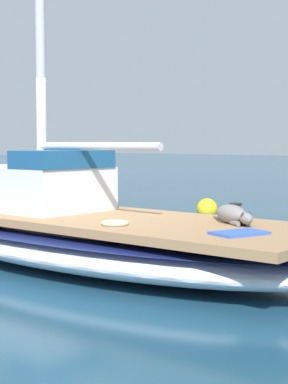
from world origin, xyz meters
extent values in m
plane|color=navy|center=(0.00, 0.00, 0.00)|extent=(120.00, 120.00, 0.00)
ellipsoid|color=white|center=(0.00, 0.00, 0.28)|extent=(2.82, 7.30, 0.56)
ellipsoid|color=navy|center=(0.00, 0.00, 0.46)|extent=(2.83, 7.34, 0.08)
cube|color=#A37A51|center=(0.00, 0.00, 0.61)|extent=(2.34, 6.71, 0.10)
cylinder|color=silver|center=(-0.04, -0.20, 1.56)|extent=(0.10, 2.20, 0.10)
cube|color=silver|center=(-0.05, 1.20, 0.96)|extent=(1.50, 2.26, 0.60)
cube|color=navy|center=(-0.05, 0.43, 1.38)|extent=(1.36, 0.76, 0.24)
ellipsoid|color=gray|center=(0.52, -1.92, 0.77)|extent=(0.52, 0.65, 0.22)
ellipsoid|color=gray|center=(0.34, -2.24, 0.76)|extent=(0.21, 0.24, 0.13)
cone|color=#2A2929|center=(0.38, -2.26, 0.82)|extent=(0.05, 0.05, 0.05)
cone|color=#2A2929|center=(0.30, -2.22, 0.82)|extent=(0.05, 0.05, 0.05)
cylinder|color=gray|center=(0.47, -2.13, 0.69)|extent=(0.14, 0.18, 0.06)
cylinder|color=gray|center=(0.37, -2.07, 0.69)|extent=(0.14, 0.18, 0.06)
cylinder|color=gray|center=(0.71, -1.58, 0.69)|extent=(0.12, 0.18, 0.04)
cylinder|color=#B7B7BC|center=(0.80, -1.79, 0.70)|extent=(0.16, 0.16, 0.08)
cylinder|color=#B7B7BC|center=(0.80, -1.79, 0.79)|extent=(0.13, 0.13, 0.10)
cylinder|color=black|center=(0.80, -1.79, 0.86)|extent=(0.15, 0.15, 0.03)
torus|color=beige|center=(-0.52, -1.02, 0.68)|extent=(0.32, 0.32, 0.04)
cube|color=blue|center=(-0.18, -2.49, 0.68)|extent=(0.64, 0.50, 0.03)
sphere|color=yellow|center=(4.95, 1.72, 0.22)|extent=(0.44, 0.44, 0.44)
camera|label=1|loc=(-5.63, -6.12, 1.62)|focal=59.10mm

